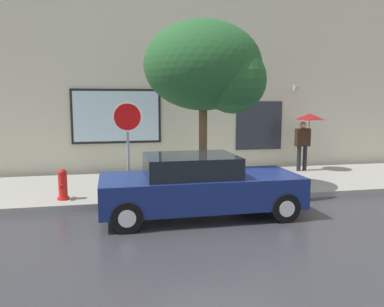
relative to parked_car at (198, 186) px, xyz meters
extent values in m
plane|color=#333338|center=(0.37, -0.04, -0.70)|extent=(60.00, 60.00, 0.00)
cube|color=gray|center=(0.37, 2.96, -0.62)|extent=(20.00, 4.00, 0.15)
cube|color=beige|center=(0.37, 5.46, 2.80)|extent=(20.00, 0.40, 7.00)
cube|color=black|center=(-1.70, 5.23, 1.39)|extent=(3.05, 0.06, 1.87)
cube|color=silver|center=(-1.70, 5.20, 1.39)|extent=(2.89, 0.03, 1.71)
cube|color=#262B33|center=(3.52, 5.24, 1.00)|extent=(1.80, 0.04, 1.80)
cone|color=#99999E|center=(4.92, 5.11, 2.40)|extent=(0.22, 0.24, 0.24)
cube|color=navy|center=(0.04, 0.00, -0.10)|extent=(4.48, 1.83, 0.68)
cube|color=black|center=(-0.18, 0.00, 0.48)|extent=(2.02, 1.61, 0.47)
cylinder|color=black|center=(1.74, 0.84, -0.38)|extent=(0.64, 0.22, 0.64)
cylinder|color=silver|center=(1.74, 0.84, -0.38)|extent=(0.35, 0.24, 0.35)
cylinder|color=black|center=(1.74, -0.84, -0.38)|extent=(0.64, 0.22, 0.64)
cylinder|color=silver|center=(1.74, -0.84, -0.38)|extent=(0.35, 0.24, 0.35)
cylinder|color=black|center=(-1.65, 0.84, -0.38)|extent=(0.64, 0.22, 0.64)
cylinder|color=silver|center=(-1.65, 0.84, -0.38)|extent=(0.35, 0.24, 0.35)
cylinder|color=black|center=(-1.65, -0.84, -0.38)|extent=(0.64, 0.22, 0.64)
cylinder|color=silver|center=(-1.65, -0.84, -0.38)|extent=(0.35, 0.24, 0.35)
cylinder|color=red|center=(-3.13, 1.58, -0.22)|extent=(0.22, 0.22, 0.67)
sphere|color=#AD1814|center=(-3.13, 1.58, 0.12)|extent=(0.23, 0.23, 0.23)
cylinder|color=#AD1814|center=(-3.13, 1.42, -0.18)|extent=(0.09, 0.12, 0.09)
cylinder|color=#AD1814|center=(-3.13, 1.74, -0.18)|extent=(0.09, 0.12, 0.09)
cylinder|color=red|center=(-3.13, 1.58, -0.52)|extent=(0.30, 0.30, 0.06)
cylinder|color=black|center=(4.59, 4.08, -0.11)|extent=(0.14, 0.14, 0.88)
cylinder|color=black|center=(4.82, 4.08, -0.11)|extent=(0.14, 0.14, 0.88)
cube|color=black|center=(4.70, 4.08, 0.64)|extent=(0.51, 0.22, 0.62)
sphere|color=tan|center=(4.70, 4.08, 1.07)|extent=(0.24, 0.24, 0.24)
cylinder|color=#4C4C51|center=(4.93, 4.08, 0.89)|extent=(0.02, 0.02, 0.90)
cone|color=maroon|center=(4.93, 4.08, 1.37)|extent=(1.04, 1.04, 0.22)
cylinder|color=#4C3823|center=(0.54, 1.80, 0.71)|extent=(0.22, 0.22, 2.52)
ellipsoid|color=#235628|center=(0.54, 1.80, 2.85)|extent=(3.17, 2.69, 2.38)
sphere|color=#235628|center=(1.25, 1.41, 2.45)|extent=(1.74, 1.74, 1.74)
cylinder|color=gray|center=(-1.50, 1.40, 0.66)|extent=(0.07, 0.07, 2.42)
cylinder|color=white|center=(-1.50, 1.36, 1.52)|extent=(0.76, 0.02, 0.76)
cylinder|color=red|center=(-1.50, 1.35, 1.52)|extent=(0.66, 0.02, 0.66)
camera|label=1|loc=(-1.92, -8.40, 1.91)|focal=36.26mm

